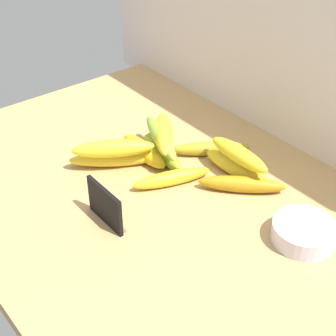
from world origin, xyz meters
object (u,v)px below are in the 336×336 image
object	(u,v)px
banana_3	(114,159)
banana_4	(172,178)
banana_6	(237,167)
chalkboard_sign	(105,207)
fruit_bowl	(304,232)
banana_10	(239,155)
banana_2	(162,151)
banana_7	(161,137)
banana_9	(113,148)
banana_1	(242,184)
banana_5	(144,151)
banana_8	(164,134)
banana_0	(211,148)

from	to	relation	value
banana_3	banana_4	world-z (taller)	banana_3
banana_6	chalkboard_sign	bearing A→B (deg)	-98.95
fruit_bowl	banana_4	size ratio (longest dim) A/B	0.69
chalkboard_sign	banana_10	distance (cm)	31.57
banana_2	banana_3	world-z (taller)	banana_2
fruit_bowl	banana_4	distance (cm)	30.61
banana_2	banana_6	world-z (taller)	banana_6
chalkboard_sign	banana_3	xyz separation A→B (cm)	(-15.41, 12.19, -2.04)
fruit_bowl	banana_7	world-z (taller)	banana_7
chalkboard_sign	banana_9	size ratio (longest dim) A/B	0.60
banana_1	banana_4	xyz separation A→B (cm)	(-11.28, -10.16, -0.12)
banana_4	banana_5	size ratio (longest dim) A/B	1.12
banana_5	banana_8	distance (cm)	6.35
chalkboard_sign	banana_3	distance (cm)	19.76
banana_4	banana_5	distance (cm)	11.93
banana_0	banana_5	bearing A→B (deg)	-122.58
fruit_bowl	banana_2	xyz separation A→B (cm)	(-38.62, -3.98, 0.14)
chalkboard_sign	banana_8	size ratio (longest dim) A/B	0.62
banana_1	banana_4	distance (cm)	15.18
chalkboard_sign	banana_5	world-z (taller)	chalkboard_sign
banana_6	banana_0	bearing A→B (deg)	173.87
banana_1	banana_7	size ratio (longest dim) A/B	0.95
banana_4	banana_6	size ratio (longest dim) A/B	1.02
banana_2	banana_10	bearing A→B (deg)	27.57
fruit_bowl	banana_8	bearing A→B (deg)	-175.95
banana_2	banana_7	xyz separation A→B (cm)	(-0.21, -0.11, 3.80)
banana_5	banana_9	xyz separation A→B (cm)	(-0.69, -7.88, 3.56)
chalkboard_sign	banana_6	bearing A→B (deg)	81.05
banana_2	banana_5	xyz separation A→B (cm)	(-2.66, -3.18, 0.06)
banana_1	banana_3	xyz separation A→B (cm)	(-25.17, -15.96, 0.03)
chalkboard_sign	banana_9	xyz separation A→B (cm)	(-14.07, 11.38, 1.79)
fruit_bowl	banana_0	xyz separation A→B (cm)	(-32.77, 6.16, -0.21)
banana_4	banana_9	world-z (taller)	banana_9
banana_4	banana_10	bearing A→B (deg)	61.10
banana_3	banana_0	bearing A→B (deg)	62.64
banana_3	banana_6	xyz separation A→B (cm)	(20.38, 19.32, 0.28)
banana_2	banana_5	world-z (taller)	banana_5
banana_4	banana_6	bearing A→B (deg)	64.36
banana_6	banana_9	size ratio (longest dim) A/B	0.94
banana_2	banana_4	bearing A→B (deg)	-25.77
banana_5	banana_8	world-z (taller)	banana_8
banana_5	banana_6	size ratio (longest dim) A/B	0.92
banana_7	banana_2	bearing A→B (deg)	28.03
banana_5	banana_6	xyz separation A→B (cm)	(18.34, 12.26, 0.00)
banana_2	banana_10	size ratio (longest dim) A/B	0.98
banana_1	banana_4	world-z (taller)	banana_1
banana_0	banana_8	world-z (taller)	banana_8
chalkboard_sign	banana_9	distance (cm)	18.18
banana_8	banana_9	xyz separation A→B (cm)	(-2.80, -12.27, -0.51)
fruit_bowl	banana_8	xyz separation A→B (cm)	(-39.17, -2.77, 4.26)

